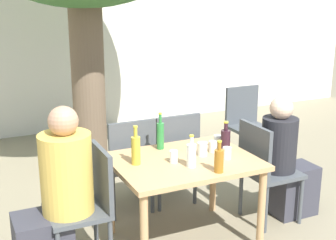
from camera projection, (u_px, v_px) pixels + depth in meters
ground_plane at (183, 240)px, 3.94m from camera, size 30.00×30.00×0.00m
cafe_building_wall at (70, 35)px, 6.66m from camera, size 10.00×0.08×2.80m
dining_table_front at (184, 170)px, 3.76m from camera, size 1.13×0.87×0.72m
patio_chair_0 at (88, 200)px, 3.47m from camera, size 0.44×0.44×0.92m
patio_chair_1 at (264, 166)px, 4.12m from camera, size 0.44×0.44×0.92m
patio_chair_2 at (129, 160)px, 4.28m from camera, size 0.44×0.44×0.92m
patio_chair_3 at (173, 153)px, 4.47m from camera, size 0.44×0.44×0.92m
patio_chair_4 at (247, 121)px, 5.53m from camera, size 0.44×0.44×0.92m
person_seated_0 at (57, 200)px, 3.36m from camera, size 0.59×0.38×1.26m
person_seated_1 at (286, 164)px, 4.23m from camera, size 0.56×0.31×1.15m
green_bottle_0 at (160, 135)px, 3.95m from camera, size 0.06×0.06×0.32m
water_bottle_1 at (191, 155)px, 3.56m from camera, size 0.07×0.07×0.26m
wine_bottle_2 at (225, 140)px, 3.88m from camera, size 0.08×0.08×0.26m
amber_bottle_3 at (219, 160)px, 3.46m from camera, size 0.07×0.07×0.25m
oil_cruet_4 at (136, 149)px, 3.60m from camera, size 0.07×0.07×0.31m
drinking_glass_0 at (202, 149)px, 3.81m from camera, size 0.08×0.08×0.11m
drinking_glass_1 at (217, 141)px, 4.00m from camera, size 0.06×0.06×0.11m
drinking_glass_2 at (227, 153)px, 3.74m from camera, size 0.07×0.07×0.10m
drinking_glass_3 at (174, 157)px, 3.66m from camera, size 0.06×0.06×0.10m
drinking_glass_4 at (213, 146)px, 3.90m from camera, size 0.07×0.07×0.09m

